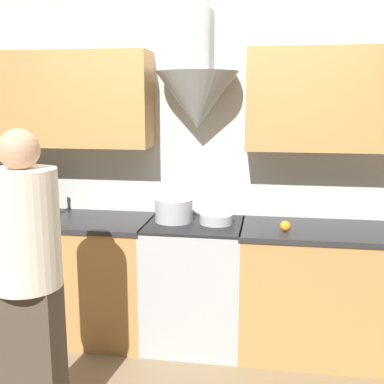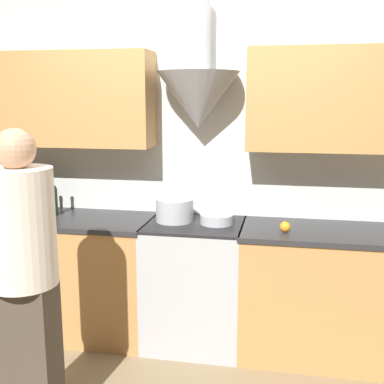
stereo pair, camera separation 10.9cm
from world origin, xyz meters
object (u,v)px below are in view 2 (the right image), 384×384
Objects in this scene: wine_bottle_7 at (40,198)px; wine_bottle_6 at (30,196)px; stove_range at (195,283)px; wine_bottle_5 at (20,196)px; wine_bottle_8 at (53,198)px; wine_bottle_4 at (8,197)px; orange_fruit at (285,227)px; stock_pot at (175,210)px; mixing_bowl at (217,219)px; person_foreground_left at (24,272)px.

wine_bottle_6 is at bearing 174.27° from wine_bottle_7.
wine_bottle_5 reaches higher than stove_range.
wine_bottle_7 is 0.10m from wine_bottle_8.
wine_bottle_7 is (0.27, -0.00, 0.00)m from wine_bottle_4.
orange_fruit is at bearing -4.56° from wine_bottle_8.
stove_range is 1.52m from wine_bottle_5.
wine_bottle_7 is 1.86m from orange_fruit.
wine_bottle_6 reaches higher than stove_range.
stock_pot is 0.32m from mixing_bowl.
wine_bottle_4 is 0.95× the size of wine_bottle_6.
wine_bottle_8 is (-1.11, 0.03, 0.59)m from stove_range.
orange_fruit is at bearing -3.51° from wine_bottle_4.
mixing_bowl is 3.33× the size of orange_fruit.
wine_bottle_4 is at bearing 176.49° from orange_fruit.
wine_bottle_5 is at bearing 179.48° from mixing_bowl.
stove_range is 2.86× the size of wine_bottle_8.
wine_bottle_5 is 1.01× the size of wine_bottle_6.
wine_bottle_7 is at bearing -179.76° from mixing_bowl.
wine_bottle_7 is 1.39× the size of mixing_bowl.
wine_bottle_4 is at bearing 179.10° from stove_range.
person_foreground_left is (0.60, -1.15, -0.15)m from wine_bottle_6.
person_foreground_left reaches higher than stock_pot.
orange_fruit is at bearing -3.95° from wine_bottle_6.
person_foreground_left is at bearing -115.14° from stock_pot.
wine_bottle_4 is at bearing -179.43° from stock_pot.
wine_bottle_4 is 0.94× the size of wine_bottle_5.
stock_pot is at bearing 177.77° from mixing_bowl.
person_foreground_left is at bearing -126.82° from mixing_bowl.
orange_fruit is (0.80, -0.14, -0.05)m from stock_pot.
wine_bottle_5 is at bearing 179.91° from stock_pot.
person_foreground_left is at bearing -142.88° from orange_fruit.
stock_pot is at bearing -0.09° from wine_bottle_5.
wine_bottle_8 is 1.76m from orange_fruit.
mixing_bowl is at bearing 0.24° from wine_bottle_7.
wine_bottle_6 is 0.09m from wine_bottle_7.
wine_bottle_6 is at bearing -7.10° from wine_bottle_5.
wine_bottle_8 is at bearing 1.48° from wine_bottle_4.
mixing_bowl is (0.31, -0.01, -0.05)m from stock_pot.
wine_bottle_8 is 0.19× the size of person_foreground_left.
orange_fruit is at bearing -3.87° from wine_bottle_7.
wine_bottle_6 is 1.42× the size of mixing_bowl.
wine_bottle_7 is at bearing 176.13° from orange_fruit.
stock_pot is at bearing 0.45° from wine_bottle_6.
mixing_bowl is 0.14× the size of person_foreground_left.
stove_range is 0.82m from orange_fruit.
wine_bottle_8 reaches higher than orange_fruit.
stock_pot is 3.78× the size of orange_fruit.
wine_bottle_7 reaches higher than stock_pot.
orange_fruit is at bearing 37.12° from person_foreground_left.
stock_pot is (1.15, 0.01, -0.06)m from wine_bottle_6.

